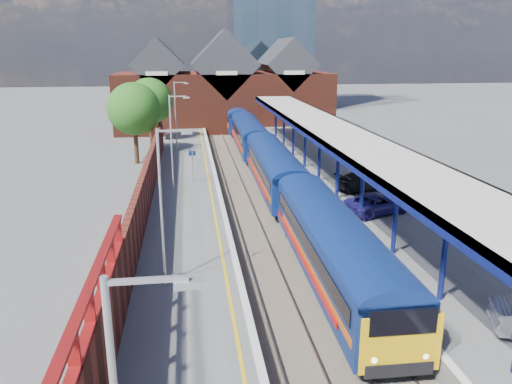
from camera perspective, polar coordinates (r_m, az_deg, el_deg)
ground at (r=46.38m, az=-1.07°, el=2.08°), size 240.00×240.00×0.00m
ballast_bed at (r=36.83m, az=0.76°, el=-1.57°), size 6.00×76.00×0.06m
rails at (r=36.80m, az=0.76°, el=-1.44°), size 4.51×76.00×0.14m
left_platform at (r=36.32m, az=-7.86°, el=-1.20°), size 5.00×76.00×1.00m
right_platform at (r=38.01m, az=9.74°, el=-0.50°), size 6.00×76.00×1.00m
coping_left at (r=36.22m, az=-4.17°, el=-0.27°), size 0.30×76.00×0.05m
coping_right at (r=37.12m, az=5.58°, el=0.10°), size 0.30×76.00×0.05m
yellow_line at (r=36.20m, az=-5.12°, el=-0.33°), size 0.14×76.00×0.01m
train at (r=47.85m, az=0.45°, el=5.11°), size 3.09×65.95×3.45m
canopy at (r=38.66m, az=8.48°, el=7.05°), size 4.50×52.00×4.48m
lamp_post_b at (r=21.64m, az=-10.46°, el=-0.75°), size 1.48×0.18×7.00m
lamp_post_c at (r=37.25m, az=-9.46°, el=6.27°), size 1.48×0.18×7.00m
lamp_post_d at (r=53.10m, az=-9.05°, el=9.13°), size 1.48×0.18×7.00m
platform_sign at (r=39.64m, az=-7.27°, el=3.55°), size 0.55×0.08×2.50m
brick_wall at (r=29.70m, az=-12.97°, el=-1.42°), size 0.35×50.00×3.86m
station_building at (r=73.14m, az=-3.72°, el=11.47°), size 30.00×12.12×13.78m
tree_near at (r=51.22m, az=-13.63°, el=9.04°), size 5.20×5.20×8.10m
tree_far at (r=59.06m, az=-11.91°, el=10.01°), size 5.20×5.20×8.10m
parked_car_dark at (r=38.21m, az=12.51°, el=1.31°), size 5.23×3.48×1.41m
parked_car_blue at (r=32.80m, az=13.65°, el=-1.31°), size 5.04×3.57×1.28m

